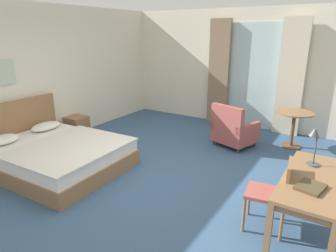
{
  "coord_description": "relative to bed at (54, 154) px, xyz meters",
  "views": [
    {
      "loc": [
        2.53,
        -3.44,
        2.24
      ],
      "look_at": [
        0.18,
        0.28,
        0.83
      ],
      "focal_mm": 31.47,
      "sensor_mm": 36.0,
      "label": 1
    }
  ],
  "objects": [
    {
      "name": "desk_chair",
      "position": [
        3.57,
        0.27,
        0.25
      ],
      "size": [
        0.5,
        0.46,
        0.89
      ],
      "color": "#9E4C47",
      "rests_on": "ground"
    },
    {
      "name": "framed_picture",
      "position": [
        -1.12,
        0.0,
        1.31
      ],
      "size": [
        0.03,
        0.37,
        0.44
      ],
      "color": "#B7C6B2"
    },
    {
      "name": "curtain_panel_right",
      "position": [
        2.98,
        4.0,
        1.02
      ],
      "size": [
        0.56,
        0.1,
        2.56
      ],
      "primitive_type": "cube",
      "color": "beige",
      "rests_on": "ground"
    },
    {
      "name": "writing_desk",
      "position": [
        3.95,
        0.4,
        0.38
      ],
      "size": [
        0.62,
        1.46,
        0.72
      ],
      "color": "olive",
      "rests_on": "ground"
    },
    {
      "name": "curtain_panel_left",
      "position": [
        1.28,
        4.0,
        1.02
      ],
      "size": [
        0.52,
        0.1,
        2.56
      ],
      "primitive_type": "cube",
      "color": "#897056",
      "rests_on": "ground"
    },
    {
      "name": "round_cafe_table",
      "position": [
        3.27,
        3.21,
        0.29
      ],
      "size": [
        0.72,
        0.72,
        0.73
      ],
      "color": "olive",
      "rests_on": "ground"
    },
    {
      "name": "balcony_glass_door",
      "position": [
        2.13,
        4.1,
        0.97
      ],
      "size": [
        1.26,
        0.02,
        2.46
      ],
      "primitive_type": "cube",
      "color": "silver",
      "rests_on": "ground"
    },
    {
      "name": "desk_lamp",
      "position": [
        3.86,
        0.76,
        0.8
      ],
      "size": [
        0.18,
        0.15,
        0.47
      ],
      "color": "#4C4C51",
      "rests_on": "writing_desk"
    },
    {
      "name": "wall_left",
      "position": [
        -1.2,
        0.54,
        1.14
      ],
      "size": [
        0.12,
        7.39,
        2.79
      ],
      "primitive_type": "cube",
      "color": "silver",
      "rests_on": "ground"
    },
    {
      "name": "bed",
      "position": [
        0.0,
        0.0,
        0.0
      ],
      "size": [
        2.28,
        1.85,
        1.05
      ],
      "color": "olive",
      "rests_on": "ground"
    },
    {
      "name": "closed_book",
      "position": [
        3.95,
        0.13,
        0.48
      ],
      "size": [
        0.3,
        0.34,
        0.03
      ],
      "primitive_type": "cube",
      "rotation": [
        0.0,
        0.0,
        -0.22
      ],
      "color": "brown",
      "rests_on": "writing_desk"
    },
    {
      "name": "ground",
      "position": [
        1.61,
        0.54,
        -0.31
      ],
      "size": [
        6.15,
        7.79,
        0.1
      ],
      "primitive_type": "cube",
      "color": "#38567A"
    },
    {
      "name": "nightstand",
      "position": [
        -0.91,
        1.3,
        -0.03
      ],
      "size": [
        0.42,
        0.4,
        0.46
      ],
      "color": "olive",
      "rests_on": "ground"
    },
    {
      "name": "wall_back",
      "position": [
        1.61,
        4.18,
        1.14
      ],
      "size": [
        5.75,
        0.12,
        2.79
      ],
      "primitive_type": "cube",
      "color": "silver",
      "rests_on": "ground"
    },
    {
      "name": "armchair_by_window",
      "position": [
        2.24,
        2.6,
        0.09
      ],
      "size": [
        0.91,
        0.88,
        0.88
      ],
      "color": "#9E4C47",
      "rests_on": "ground"
    }
  ]
}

